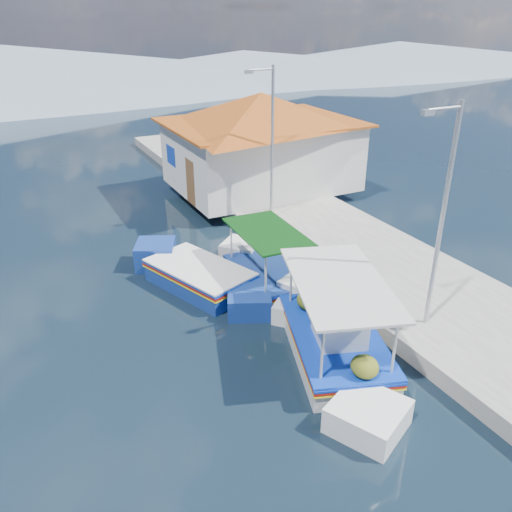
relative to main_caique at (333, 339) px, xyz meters
name	(u,v)px	position (x,y,z in m)	size (l,w,h in m)	color
ground	(327,439)	(-1.84, -2.51, -0.48)	(160.00, 160.00, 0.00)	black
quay	(371,263)	(4.06, 3.49, -0.23)	(5.00, 44.00, 0.50)	#ADAAA2
bollards	(335,275)	(1.96, 2.74, 0.17)	(0.20, 17.20, 0.30)	#A5A8AD
main_caique	(333,339)	(0.00, 0.00, 0.00)	(3.80, 7.18, 2.50)	white
caique_green_canopy	(266,277)	(0.18, 4.11, -0.15)	(1.98, 6.02, 2.25)	white
caique_blue_hull	(200,278)	(-1.76, 5.13, -0.17)	(3.33, 6.10, 1.15)	navy
harbor_building	(261,139)	(4.36, 12.49, 2.29)	(10.49, 10.49, 4.40)	silver
lamp_post_near	(441,209)	(2.67, -0.51, 3.37)	(1.21, 0.14, 6.00)	#A5A8AD
lamp_post_far	(270,137)	(2.67, 8.49, 3.37)	(1.21, 0.14, 6.00)	#A5A8AD
mountain_ridge	(94,70)	(4.70, 53.49, 1.56)	(171.40, 96.00, 5.50)	gray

